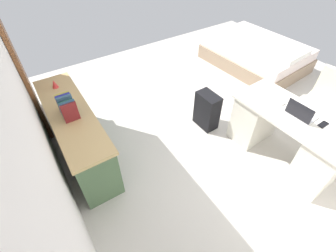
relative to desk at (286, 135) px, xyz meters
name	(u,v)px	position (x,y,z in m)	size (l,w,h in m)	color
ground_plane	(225,120)	(0.94, 0.11, -0.39)	(6.04, 6.04, 0.00)	beige
wall_back	(21,109)	(0.94, 2.63, 0.98)	(4.16, 0.10, 2.75)	white
door_wooden	(19,64)	(2.47, 2.55, 0.63)	(0.88, 0.05, 2.04)	brown
desk	(286,135)	(0.00, 0.00, 0.00)	(1.47, 0.73, 0.75)	silver
office_chair	(321,106)	(0.10, -0.90, 0.03)	(0.54, 0.54, 0.94)	black
credenza	(77,134)	(1.50, 2.25, -0.01)	(1.80, 0.48, 0.76)	#4C6B47
bed	(256,54)	(1.92, -1.58, -0.15)	(2.01, 1.55, 0.58)	gray
suitcase_black	(207,110)	(1.03, 0.45, -0.11)	(0.36, 0.22, 0.57)	black
laptop	(301,113)	(-0.04, 0.00, 0.41)	(0.32, 0.24, 0.21)	#B7B7BC
computer_mouse	(283,103)	(0.22, -0.03, 0.37)	(0.06, 0.10, 0.03)	white
cell_phone_near_laptop	(323,124)	(-0.27, -0.11, 0.36)	(0.07, 0.14, 0.01)	black
book_row	(67,107)	(1.45, 2.25, 0.48)	(0.31, 0.17, 0.24)	maroon
figurine_small	(54,84)	(2.10, 2.25, 0.42)	(0.08, 0.08, 0.11)	red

